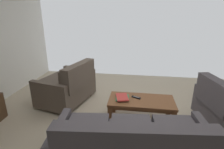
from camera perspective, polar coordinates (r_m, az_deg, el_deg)
ground_plane at (r=3.03m, az=6.88°, el=-17.35°), size 5.80×5.38×0.01m
sofa_main at (r=2.21m, az=6.48°, el=-21.92°), size 1.91×0.97×0.79m
loveseat_near at (r=3.79m, az=-13.99°, el=-3.44°), size 1.06×1.30×0.87m
coffee_table at (r=3.07m, az=9.46°, el=-9.20°), size 1.10×0.54×0.41m
book_stack at (r=3.03m, az=3.33°, el=-7.46°), size 0.25×0.32×0.04m
tv_remote at (r=3.09m, az=7.84°, el=-7.38°), size 0.16×0.11×0.02m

